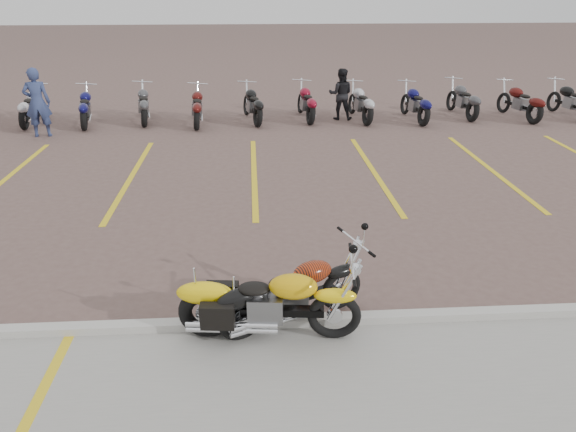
# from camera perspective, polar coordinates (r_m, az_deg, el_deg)

# --- Properties ---
(ground) EXTENTS (100.00, 100.00, 0.00)m
(ground) POSITION_cam_1_polar(r_m,az_deg,el_deg) (8.88, -3.18, -3.93)
(ground) COLOR brown
(ground) RESTS_ON ground
(curb) EXTENTS (60.00, 0.18, 0.12)m
(curb) POSITION_cam_1_polar(r_m,az_deg,el_deg) (7.12, -2.93, -10.76)
(curb) COLOR #ADAAA3
(curb) RESTS_ON ground
(parking_stripes) EXTENTS (38.00, 5.50, 0.01)m
(parking_stripes) POSITION_cam_1_polar(r_m,az_deg,el_deg) (12.58, -3.46, 4.31)
(parking_stripes) COLOR gold
(parking_stripes) RESTS_ON ground
(yellow_cruiser) EXTENTS (2.18, 0.42, 0.90)m
(yellow_cruiser) POSITION_cam_1_polar(r_m,az_deg,el_deg) (6.72, -2.34, -9.06)
(yellow_cruiser) COLOR black
(yellow_cruiser) RESTS_ON ground
(flame_cruiser) EXTENTS (1.88, 0.93, 0.83)m
(flame_cruiser) POSITION_cam_1_polar(r_m,az_deg,el_deg) (6.97, 0.06, -8.12)
(flame_cruiser) COLOR black
(flame_cruiser) RESTS_ON ground
(person_a) EXTENTS (0.75, 0.57, 1.87)m
(person_a) POSITION_cam_1_polar(r_m,az_deg,el_deg) (16.91, -24.12, 10.48)
(person_a) COLOR navy
(person_a) RESTS_ON ground
(person_b) EXTENTS (0.84, 0.71, 1.54)m
(person_b) POSITION_cam_1_polar(r_m,az_deg,el_deg) (17.62, 5.39, 12.22)
(person_b) COLOR black
(person_b) RESTS_ON ground
(bg_bike_row) EXTENTS (22.41, 2.08, 1.10)m
(bg_bike_row) POSITION_cam_1_polar(r_m,az_deg,el_deg) (17.36, -0.99, 11.41)
(bg_bike_row) COLOR black
(bg_bike_row) RESTS_ON ground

